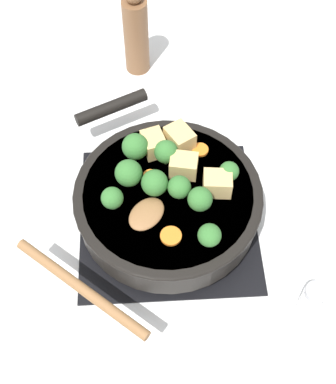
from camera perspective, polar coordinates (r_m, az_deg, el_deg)
name	(u,v)px	position (r m, az deg, el deg)	size (l,w,h in m)	color
ground_plane	(168,219)	(0.95, 0.00, -2.90)	(2.40, 2.40, 0.00)	white
front_burner_grate	(168,216)	(0.94, 0.00, -2.53)	(0.31, 0.31, 0.03)	black
skillet_pan	(168,200)	(0.90, -0.05, -0.87)	(0.40, 0.32, 0.06)	black
wooden_spoon	(110,255)	(0.82, -6.21, -6.71)	(0.25, 0.24, 0.02)	olive
tofu_cube_center_large	(180,138)	(0.92, 1.25, 5.74)	(0.05, 0.04, 0.04)	#DBB770
tofu_cube_near_handle	(184,166)	(0.89, 1.69, 2.84)	(0.05, 0.04, 0.04)	#DBB770
tofu_cube_east_chunk	(217,184)	(0.87, 5.30, 0.81)	(0.05, 0.04, 0.04)	#DBB770
tofu_cube_west_chunk	(154,144)	(0.92, -1.54, 5.18)	(0.04, 0.04, 0.04)	#DBB770
broccoli_floret_near_spoon	(209,235)	(0.81, 4.44, -4.64)	(0.04, 0.04, 0.04)	#709956
broccoli_floret_center_top	(229,172)	(0.88, 6.52, 2.18)	(0.03, 0.03, 0.04)	#709956
broccoli_floret_east_rim	(155,181)	(0.86, -1.45, 1.15)	(0.04, 0.04, 0.05)	#709956
broccoli_floret_west_rim	(112,198)	(0.85, -5.97, -0.67)	(0.04, 0.04, 0.04)	#709956
broccoli_floret_north_edge	(135,147)	(0.90, -3.51, 4.85)	(0.05, 0.05, 0.05)	#709956
broccoli_floret_south_cluster	(179,187)	(0.85, 1.21, 0.50)	(0.04, 0.04, 0.05)	#709956
broccoli_floret_mid_floret	(166,152)	(0.89, -0.22, 4.30)	(0.04, 0.04, 0.05)	#709956
broccoli_floret_small_inner	(129,173)	(0.87, -4.22, 2.01)	(0.05, 0.05, 0.05)	#709956
broccoli_floret_tall_stem	(200,199)	(0.84, 3.44, -0.78)	(0.04, 0.04, 0.05)	#709956
carrot_slice_orange_thin	(150,175)	(0.90, -1.92, 1.77)	(0.02, 0.02, 0.01)	orange
carrot_slice_near_center	(200,150)	(0.93, 3.45, 4.51)	(0.03, 0.03, 0.01)	orange
carrot_slice_edge_slice	(172,236)	(0.83, 0.41, -4.71)	(0.03, 0.03, 0.01)	orange
pepper_mill	(136,34)	(1.14, -3.44, 16.51)	(0.05, 0.05, 0.20)	brown
salt_shaker	(311,302)	(0.87, 14.99, -11.29)	(0.04, 0.04, 0.09)	white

